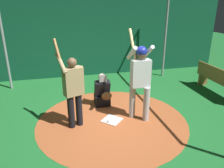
# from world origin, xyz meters

# --- Properties ---
(ground_plane) EXTENTS (26.72, 26.72, 0.00)m
(ground_plane) POSITION_xyz_m (0.00, 0.00, 0.00)
(ground_plane) COLOR #1E6B2D
(dirt_circle) EXTENTS (3.61, 3.61, 0.01)m
(dirt_circle) POSITION_xyz_m (0.00, 0.00, 0.00)
(dirt_circle) COLOR #AD562D
(dirt_circle) RESTS_ON ground
(home_plate) EXTENTS (0.59, 0.59, 0.01)m
(home_plate) POSITION_xyz_m (0.00, 0.00, 0.01)
(home_plate) COLOR white
(home_plate) RESTS_ON dirt_circle
(batter) EXTENTS (0.68, 0.49, 2.14)m
(batter) POSITION_xyz_m (0.05, 0.66, 1.11)
(batter) COLOR #B3B3B7
(batter) RESTS_ON ground
(catcher) EXTENTS (0.58, 0.40, 0.94)m
(catcher) POSITION_xyz_m (-0.87, -0.05, 0.37)
(catcher) COLOR black
(catcher) RESTS_ON ground
(visitor) EXTENTS (0.53, 0.60, 2.00)m
(visitor) POSITION_xyz_m (0.02, -0.88, 0.94)
(visitor) COLOR black
(visitor) RESTS_ON ground
(back_wall) EXTENTS (0.23, 10.72, 3.46)m
(back_wall) POSITION_xyz_m (-3.72, 0.00, 1.74)
(back_wall) COLOR #0F472D
(back_wall) RESTS_ON ground
(cage_frame) EXTENTS (5.78, 5.55, 3.26)m
(cage_frame) POSITION_xyz_m (0.00, 0.00, 2.27)
(cage_frame) COLOR gray
(cage_frame) RESTS_ON ground
(bench) EXTENTS (1.94, 0.36, 0.85)m
(bench) POSITION_xyz_m (-0.74, 3.58, 0.45)
(bench) COLOR olive
(bench) RESTS_ON ground
(baseball_0) EXTENTS (0.07, 0.07, 0.07)m
(baseball_0) POSITION_xyz_m (0.09, -0.10, 0.04)
(baseball_0) COLOR white
(baseball_0) RESTS_ON dirt_circle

